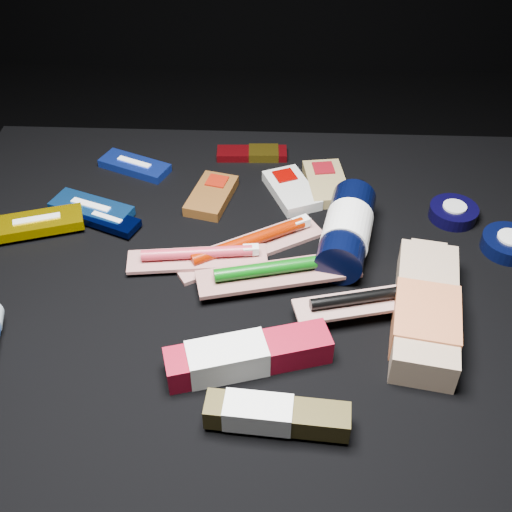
{
  "coord_description": "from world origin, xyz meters",
  "views": [
    {
      "loc": [
        0.04,
        -0.68,
        1.04
      ],
      "look_at": [
        0.01,
        0.01,
        0.42
      ],
      "focal_mm": 45.0,
      "sensor_mm": 36.0,
      "label": 1
    }
  ],
  "objects": [
    {
      "name": "ground",
      "position": [
        0.0,
        0.0,
        0.0
      ],
      "size": [
        3.0,
        3.0,
        0.0
      ],
      "primitive_type": "plane",
      "color": "black",
      "rests_on": "ground"
    },
    {
      "name": "cloth_table",
      "position": [
        0.0,
        0.0,
        0.2
      ],
      "size": [
        0.98,
        0.78,
        0.4
      ],
      "primitive_type": "cube",
      "color": "black",
      "rests_on": "ground"
    },
    {
      "name": "luna_bar_0",
      "position": [
        -0.21,
        0.25,
        0.41
      ],
      "size": [
        0.13,
        0.09,
        0.02
      ],
      "rotation": [
        0.0,
        0.0,
        -0.41
      ],
      "color": "#1935B6",
      "rests_on": "cloth_table"
    },
    {
      "name": "luna_bar_1",
      "position": [
        -0.25,
        0.12,
        0.41
      ],
      "size": [
        0.14,
        0.09,
        0.02
      ],
      "rotation": [
        0.0,
        0.0,
        -0.37
      ],
      "color": "#144894",
      "rests_on": "cloth_table"
    },
    {
      "name": "luna_bar_2",
      "position": [
        -0.22,
        0.09,
        0.41
      ],
      "size": [
        0.11,
        0.08,
        0.01
      ],
      "rotation": [
        0.0,
        0.0,
        -0.41
      ],
      "color": "black",
      "rests_on": "cloth_table"
    },
    {
      "name": "luna_bar_3",
      "position": [
        -0.33,
        0.08,
        0.42
      ],
      "size": [
        0.15,
        0.09,
        0.02
      ],
      "rotation": [
        0.0,
        0.0,
        0.32
      ],
      "color": "#B49300",
      "rests_on": "cloth_table"
    },
    {
      "name": "clif_bar_0",
      "position": [
        -0.06,
        0.17,
        0.41
      ],
      "size": [
        0.08,
        0.12,
        0.02
      ],
      "rotation": [
        0.0,
        0.0,
        -0.25
      ],
      "color": "#5C3614",
      "rests_on": "cloth_table"
    },
    {
      "name": "clif_bar_1",
      "position": [
        0.06,
        0.19,
        0.41
      ],
      "size": [
        0.1,
        0.13,
        0.02
      ],
      "rotation": [
        0.0,
        0.0,
        0.4
      ],
      "color": "beige",
      "rests_on": "cloth_table"
    },
    {
      "name": "clif_bar_2",
      "position": [
        0.12,
        0.22,
        0.41
      ],
      "size": [
        0.08,
        0.13,
        0.02
      ],
      "rotation": [
        0.0,
        0.0,
        0.15
      ],
      "color": "olive",
      "rests_on": "cloth_table"
    },
    {
      "name": "power_bar",
      "position": [
        0.0,
        0.3,
        0.41
      ],
      "size": [
        0.13,
        0.04,
        0.02
      ],
      "rotation": [
        0.0,
        0.0,
        0.04
      ],
      "color": "maroon",
      "rests_on": "cloth_table"
    },
    {
      "name": "lotion_bottle",
      "position": [
        0.15,
        0.06,
        0.43
      ],
      "size": [
        0.1,
        0.22,
        0.07
      ],
      "rotation": [
        0.0,
        0.0,
        -0.21
      ],
      "color": "black",
      "rests_on": "cloth_table"
    },
    {
      "name": "cream_tin_upper",
      "position": [
        0.32,
        0.14,
        0.41
      ],
      "size": [
        0.08,
        0.08,
        0.02
      ],
      "rotation": [
        0.0,
        0.0,
        0.16
      ],
      "color": "black",
      "rests_on": "cloth_table"
    },
    {
      "name": "cream_tin_lower",
      "position": [
        0.39,
        0.06,
        0.41
      ],
      "size": [
        0.08,
        0.08,
        0.03
      ],
      "rotation": [
        0.0,
        0.0,
        -0.25
      ],
      "color": "black",
      "rests_on": "cloth_table"
    },
    {
      "name": "bodywash_bottle",
      "position": [
        0.24,
        -0.1,
        0.42
      ],
      "size": [
        0.12,
        0.25,
        0.05
      ],
      "rotation": [
        0.0,
        0.0,
        -0.18
      ],
      "color": "tan",
      "rests_on": "cloth_table"
    },
    {
      "name": "toothbrush_pack_0",
      "position": [
        0.01,
        0.05,
        0.41
      ],
      "size": [
        0.23,
        0.17,
        0.03
      ],
      "rotation": [
        0.0,
        0.0,
        0.54
      ],
      "color": "beige",
      "rests_on": "cloth_table"
    },
    {
      "name": "toothbrush_pack_1",
      "position": [
        -0.07,
        0.01,
        0.42
      ],
      "size": [
        0.21,
        0.07,
        0.02
      ],
      "rotation": [
        0.0,
        0.0,
        0.12
      ],
      "color": "#BDB4AF",
      "rests_on": "cloth_table"
    },
    {
      "name": "toothbrush_pack_2",
      "position": [
        0.05,
        -0.02,
        0.42
      ],
      "size": [
        0.24,
        0.11,
        0.03
      ],
      "rotation": [
        0.0,
        0.0,
        0.24
      ],
      "color": "#B0A8A5",
      "rests_on": "cloth_table"
    },
    {
      "name": "toothbrush_pack_3",
      "position": [
        0.17,
        -0.08,
        0.43
      ],
      "size": [
        0.2,
        0.09,
        0.02
      ],
      "rotation": [
        0.0,
        0.0,
        0.24
      ],
      "color": "beige",
      "rests_on": "cloth_table"
    },
    {
      "name": "toothpaste_carton_red",
      "position": [
        0.0,
        -0.18,
        0.42
      ],
      "size": [
        0.21,
        0.1,
        0.04
      ],
      "rotation": [
        0.0,
        0.0,
        0.28
      ],
      "color": "maroon",
      "rests_on": "cloth_table"
    },
    {
      "name": "toothpaste_carton_green",
      "position": [
        0.04,
        -0.26,
        0.42
      ],
      "size": [
        0.17,
        0.05,
        0.03
      ],
      "rotation": [
        0.0,
        0.0,
        -0.08
      ],
      "color": "#3E3515",
      "rests_on": "cloth_table"
    }
  ]
}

